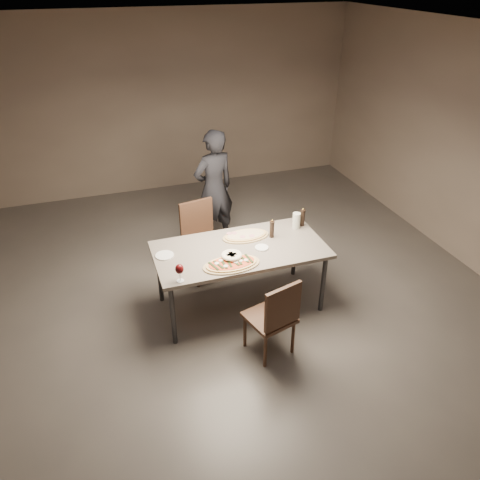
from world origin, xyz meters
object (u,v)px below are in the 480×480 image
object	(u,v)px
chair_near	(275,315)
diner	(214,189)
chair_far	(201,235)
carafe	(296,221)
ham_pizza	(246,236)
pepper_mill_left	(272,229)
dining_table	(240,253)
bread_basket	(232,256)
zucchini_pizza	(232,264)

from	to	relation	value
chair_near	diner	bearing A→B (deg)	72.92
chair_far	diner	distance (m)	0.80
carafe	diner	bearing A→B (deg)	116.64
diner	chair_near	bearing A→B (deg)	71.98
ham_pizza	pepper_mill_left	distance (m)	0.30
dining_table	carafe	world-z (taller)	carafe
ham_pizza	carafe	size ratio (longest dim) A/B	2.86
chair_far	diner	xyz separation A→B (m)	(0.36, 0.66, 0.27)
bread_basket	carafe	distance (m)	0.98
zucchini_pizza	bread_basket	xyz separation A→B (m)	(0.03, 0.09, 0.03)
carafe	chair_near	bearing A→B (deg)	-122.69
zucchini_pizza	bread_basket	bearing A→B (deg)	79.66
carafe	chair_near	distance (m)	1.30
ham_pizza	bread_basket	xyz separation A→B (m)	(-0.29, -0.40, 0.03)
carafe	diner	size ratio (longest dim) A/B	0.12
zucchini_pizza	chair_far	bearing A→B (deg)	100.87
bread_basket	chair_near	bearing A→B (deg)	-71.30
dining_table	zucchini_pizza	xyz separation A→B (m)	(-0.18, -0.28, 0.07)
ham_pizza	chair_near	size ratio (longest dim) A/B	0.60
ham_pizza	diner	size ratio (longest dim) A/B	0.33
ham_pizza	diner	bearing A→B (deg)	104.26
carafe	chair_near	world-z (taller)	carafe
dining_table	chair_near	size ratio (longest dim) A/B	2.07
ham_pizza	zucchini_pizza	bearing A→B (deg)	-109.31
zucchini_pizza	diner	size ratio (longest dim) A/B	0.37
bread_basket	diner	bearing A→B (deg)	80.33
dining_table	chair_far	world-z (taller)	chair_far
zucchini_pizza	dining_table	bearing A→B (deg)	65.13
chair_near	dining_table	bearing A→B (deg)	78.92
pepper_mill_left	carafe	distance (m)	0.36
dining_table	ham_pizza	world-z (taller)	ham_pizza
zucchini_pizza	carafe	distance (m)	1.05
pepper_mill_left	carafe	world-z (taller)	pepper_mill_left
ham_pizza	carafe	distance (m)	0.61
bread_basket	diner	size ratio (longest dim) A/B	0.13
zucchini_pizza	diner	bearing A→B (deg)	88.11
ham_pizza	bread_basket	size ratio (longest dim) A/B	2.47
dining_table	ham_pizza	bearing A→B (deg)	56.68
dining_table	pepper_mill_left	bearing A→B (deg)	15.45
bread_basket	chair_far	world-z (taller)	chair_far
pepper_mill_left	chair_near	size ratio (longest dim) A/B	0.25
chair_near	pepper_mill_left	bearing A→B (deg)	54.87
carafe	chair_far	xyz separation A→B (m)	(-0.97, 0.57, -0.32)
carafe	dining_table	bearing A→B (deg)	-163.62
pepper_mill_left	chair_far	distance (m)	0.98
pepper_mill_left	bread_basket	bearing A→B (deg)	-151.40
chair_near	chair_far	xyz separation A→B (m)	(-0.30, 1.62, 0.03)
dining_table	carafe	size ratio (longest dim) A/B	9.86
dining_table	zucchini_pizza	size ratio (longest dim) A/B	3.10
carafe	diner	xyz separation A→B (m)	(-0.62, 1.23, -0.05)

